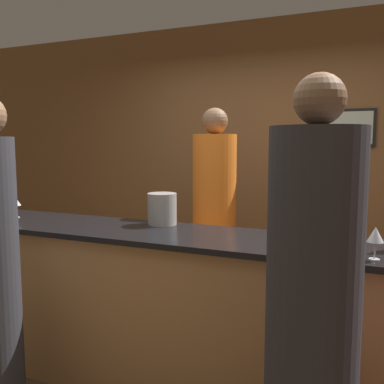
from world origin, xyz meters
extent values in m
cube|color=brown|center=(0.00, 1.79, 1.40)|extent=(8.00, 0.06, 2.80)
cube|color=black|center=(0.78, 1.75, 1.75)|extent=(0.44, 0.02, 0.34)
cube|color=#B7C6B2|center=(0.78, 1.74, 1.75)|extent=(0.39, 0.00, 0.29)
cube|color=#B27F4C|center=(0.00, 0.00, 0.51)|extent=(3.41, 0.57, 1.02)
cube|color=black|center=(0.00, 0.00, 1.03)|extent=(3.47, 0.63, 0.04)
cylinder|color=orange|center=(-0.16, 0.78, 0.84)|extent=(0.35, 0.35, 1.68)
sphere|color=brown|center=(-0.16, 0.78, 1.78)|extent=(0.21, 0.21, 0.21)
cylinder|color=#2D2D33|center=(0.81, -0.74, 0.84)|extent=(0.36, 0.36, 1.68)
sphere|color=brown|center=(0.81, -0.74, 1.77)|extent=(0.19, 0.19, 0.19)
cylinder|color=#9E9993|center=(-0.34, 0.21, 1.16)|extent=(0.20, 0.20, 0.22)
cylinder|color=silver|center=(-1.48, 0.01, 1.05)|extent=(0.05, 0.05, 0.00)
cylinder|color=silver|center=(-1.48, 0.01, 1.10)|extent=(0.01, 0.01, 0.09)
cone|color=silver|center=(-1.48, 0.01, 1.17)|extent=(0.08, 0.08, 0.06)
cylinder|color=silver|center=(0.71, -0.25, 1.05)|extent=(0.05, 0.05, 0.00)
cylinder|color=silver|center=(0.71, -0.25, 1.10)|extent=(0.01, 0.01, 0.08)
cone|color=silver|center=(0.71, -0.25, 1.16)|extent=(0.08, 0.08, 0.06)
cylinder|color=silver|center=(1.02, -0.20, 1.05)|extent=(0.05, 0.05, 0.00)
cylinder|color=silver|center=(1.02, -0.20, 1.10)|extent=(0.01, 0.01, 0.08)
cone|color=silver|center=(1.02, -0.20, 1.18)|extent=(0.08, 0.08, 0.07)
camera|label=1|loc=(1.01, -2.40, 1.61)|focal=40.00mm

